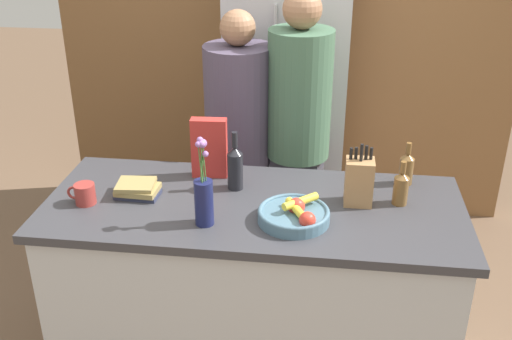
{
  "coord_description": "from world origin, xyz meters",
  "views": [
    {
      "loc": [
        0.3,
        -2.29,
        2.17
      ],
      "look_at": [
        0.0,
        0.1,
        1.01
      ],
      "focal_mm": 42.0,
      "sensor_mm": 36.0,
      "label": 1
    }
  ],
  "objects": [
    {
      "name": "book_stack",
      "position": [
        -0.53,
        0.01,
        0.92
      ],
      "size": [
        0.2,
        0.16,
        0.06
      ],
      "color": "#2D334C",
      "rests_on": "kitchen_island"
    },
    {
      "name": "bottle_vinegar",
      "position": [
        0.64,
        0.08,
        0.97
      ],
      "size": [
        0.07,
        0.07,
        0.2
      ],
      "color": "brown",
      "rests_on": "kitchen_island"
    },
    {
      "name": "refrigerator",
      "position": [
        0.05,
        1.31,
        0.95
      ],
      "size": [
        0.72,
        0.63,
        1.91
      ],
      "color": "#B7B7BC",
      "rests_on": "ground_plane"
    },
    {
      "name": "cereal_box",
      "position": [
        -0.24,
        0.25,
        1.03
      ],
      "size": [
        0.17,
        0.07,
        0.29
      ],
      "color": "red",
      "rests_on": "kitchen_island"
    },
    {
      "name": "person_in_blue",
      "position": [
        0.15,
        0.7,
        0.96
      ],
      "size": [
        0.34,
        0.34,
        1.7
      ],
      "rotation": [
        0.0,
        0.0,
        -0.2
      ],
      "color": "#383842",
      "rests_on": "ground_plane"
    },
    {
      "name": "person_at_sink",
      "position": [
        -0.17,
        0.72,
        0.89
      ],
      "size": [
        0.37,
        0.37,
        1.59
      ],
      "rotation": [
        0.0,
        0.0,
        0.44
      ],
      "color": "#383842",
      "rests_on": "ground_plane"
    },
    {
      "name": "fruit_bowl",
      "position": [
        0.19,
        -0.13,
        0.92
      ],
      "size": [
        0.3,
        0.3,
        0.1
      ],
      "color": "slate",
      "rests_on": "kitchen_island"
    },
    {
      "name": "coffee_mug",
      "position": [
        -0.74,
        -0.09,
        0.94
      ],
      "size": [
        0.13,
        0.09,
        0.09
      ],
      "color": "#99332D",
      "rests_on": "kitchen_island"
    },
    {
      "name": "kitchen_island",
      "position": [
        0.0,
        0.0,
        0.45
      ],
      "size": [
        1.85,
        0.77,
        0.89
      ],
      "color": "silver",
      "rests_on": "ground_plane"
    },
    {
      "name": "back_wall_wood",
      "position": [
        0.0,
        1.67,
        1.3
      ],
      "size": [
        3.05,
        0.12,
        2.6
      ],
      "color": "brown",
      "rests_on": "ground_plane"
    },
    {
      "name": "flower_vase",
      "position": [
        -0.18,
        -0.19,
        1.01
      ],
      "size": [
        0.08,
        0.08,
        0.39
      ],
      "color": "#191E4C",
      "rests_on": "kitchen_island"
    },
    {
      "name": "bottle_wine",
      "position": [
        -0.1,
        0.14,
        1.0
      ],
      "size": [
        0.07,
        0.07,
        0.28
      ],
      "color": "black",
      "rests_on": "kitchen_island"
    },
    {
      "name": "bottle_oil",
      "position": [
        0.68,
        0.29,
        0.97
      ],
      "size": [
        0.06,
        0.06,
        0.21
      ],
      "color": "brown",
      "rests_on": "kitchen_island"
    },
    {
      "name": "knife_block",
      "position": [
        0.46,
        0.07,
        1.0
      ],
      "size": [
        0.12,
        0.1,
        0.29
      ],
      "color": "#A87A4C",
      "rests_on": "kitchen_island"
    }
  ]
}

